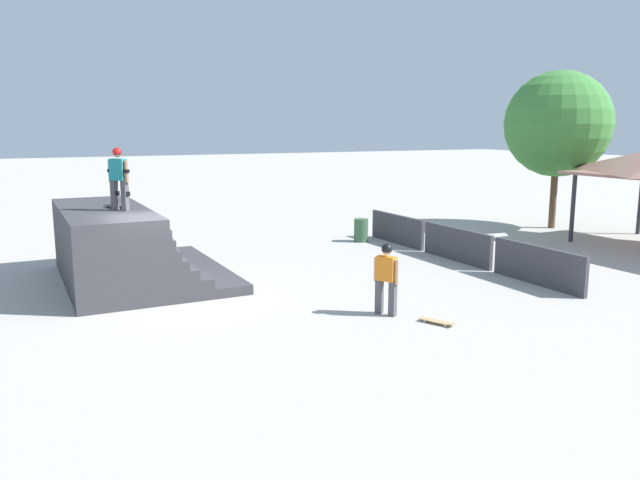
{
  "coord_description": "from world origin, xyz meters",
  "views": [
    {
      "loc": [
        14.9,
        -3.29,
        4.18
      ],
      "look_at": [
        -0.14,
        4.26,
        1.13
      ],
      "focal_mm": 35.0,
      "sensor_mm": 36.0,
      "label": 1
    }
  ],
  "objects_px": {
    "skater_on_deck": "(119,174)",
    "tree_beside_pavilion": "(558,124)",
    "skateboard_on_ground": "(438,321)",
    "bystander_walking": "(386,273)",
    "trash_bin": "(361,230)",
    "skateboard_on_deck": "(115,206)"
  },
  "relations": [
    {
      "from": "skateboard_on_deck",
      "to": "bystander_walking",
      "type": "height_order",
      "value": "skateboard_on_deck"
    },
    {
      "from": "bystander_walking",
      "to": "tree_beside_pavilion",
      "type": "height_order",
      "value": "tree_beside_pavilion"
    },
    {
      "from": "tree_beside_pavilion",
      "to": "trash_bin",
      "type": "xyz_separation_m",
      "value": [
        -0.83,
        -8.82,
        -3.88
      ]
    },
    {
      "from": "skateboard_on_ground",
      "to": "tree_beside_pavilion",
      "type": "distance_m",
      "value": 15.54
    },
    {
      "from": "skateboard_on_deck",
      "to": "skateboard_on_ground",
      "type": "relative_size",
      "value": 0.99
    },
    {
      "from": "skater_on_deck",
      "to": "tree_beside_pavilion",
      "type": "height_order",
      "value": "tree_beside_pavilion"
    },
    {
      "from": "skateboard_on_deck",
      "to": "tree_beside_pavilion",
      "type": "relative_size",
      "value": 0.13
    },
    {
      "from": "bystander_walking",
      "to": "tree_beside_pavilion",
      "type": "bearing_deg",
      "value": -88.42
    },
    {
      "from": "bystander_walking",
      "to": "tree_beside_pavilion",
      "type": "relative_size",
      "value": 0.25
    },
    {
      "from": "skateboard_on_ground",
      "to": "trash_bin",
      "type": "bearing_deg",
      "value": 135.23
    },
    {
      "from": "skateboard_on_deck",
      "to": "trash_bin",
      "type": "bearing_deg",
      "value": 87.52
    },
    {
      "from": "skateboard_on_ground",
      "to": "bystander_walking",
      "type": "bearing_deg",
      "value": -173.82
    },
    {
      "from": "skateboard_on_deck",
      "to": "bystander_walking",
      "type": "bearing_deg",
      "value": 23.04
    },
    {
      "from": "bystander_walking",
      "to": "trash_bin",
      "type": "distance_m",
      "value": 9.19
    },
    {
      "from": "skateboard_on_ground",
      "to": "skateboard_on_deck",
      "type": "bearing_deg",
      "value": -164.48
    },
    {
      "from": "bystander_walking",
      "to": "trash_bin",
      "type": "relative_size",
      "value": 1.93
    },
    {
      "from": "trash_bin",
      "to": "skater_on_deck",
      "type": "bearing_deg",
      "value": -71.47
    },
    {
      "from": "skater_on_deck",
      "to": "tree_beside_pavilion",
      "type": "relative_size",
      "value": 0.25
    },
    {
      "from": "skater_on_deck",
      "to": "bystander_walking",
      "type": "distance_m",
      "value": 7.37
    },
    {
      "from": "skateboard_on_ground",
      "to": "trash_bin",
      "type": "distance_m",
      "value": 9.93
    },
    {
      "from": "tree_beside_pavilion",
      "to": "skater_on_deck",
      "type": "bearing_deg",
      "value": -83.0
    },
    {
      "from": "skateboard_on_ground",
      "to": "tree_beside_pavilion",
      "type": "bearing_deg",
      "value": 100.39
    }
  ]
}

